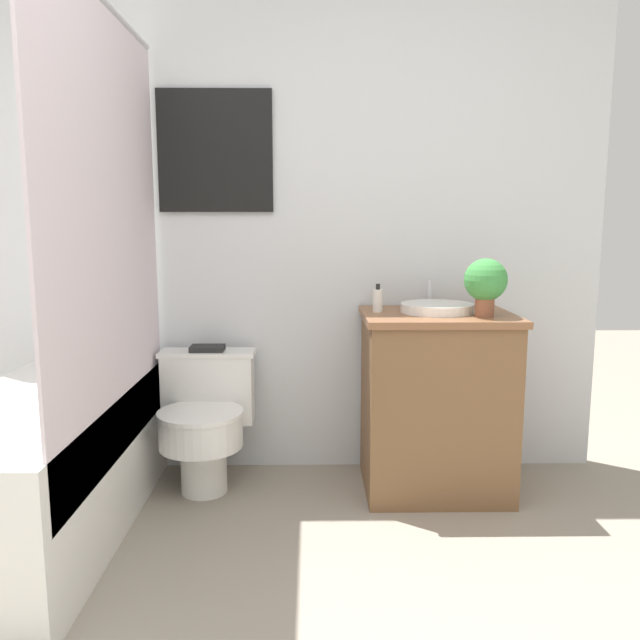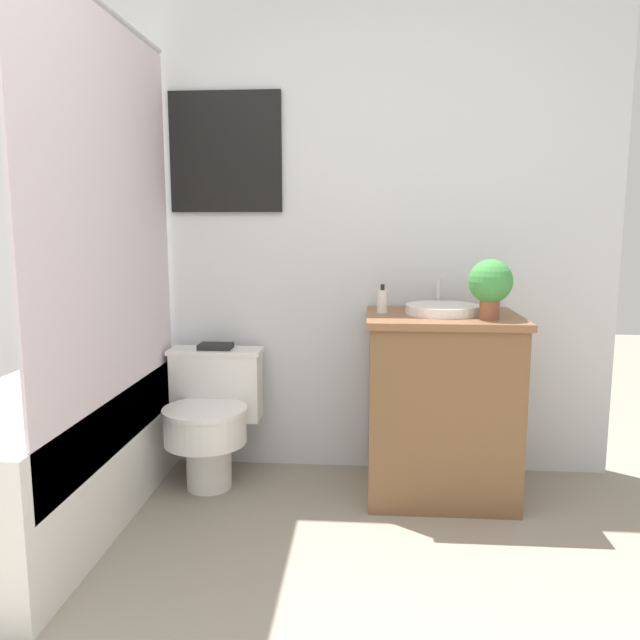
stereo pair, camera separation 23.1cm
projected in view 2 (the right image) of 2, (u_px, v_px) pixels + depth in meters
name	position (u px, v px, depth m)	size (l,w,h in m)	color
wall_back	(273.00, 211.00, 2.98)	(3.22, 0.07, 2.50)	silver
shower_area	(51.00, 448.00, 2.46)	(0.62, 1.41, 1.98)	white
toilet	(211.00, 414.00, 2.87)	(0.44, 0.50, 0.61)	white
vanity	(440.00, 405.00, 2.75)	(0.66, 0.53, 0.81)	brown
sink	(443.00, 309.00, 2.70)	(0.32, 0.36, 0.13)	white
soap_bottle	(382.00, 301.00, 2.73)	(0.04, 0.04, 0.13)	silver
potted_plant	(490.00, 284.00, 2.54)	(0.18, 0.18, 0.25)	brown
book_on_tank	(216.00, 346.00, 2.94)	(0.16, 0.11, 0.02)	black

